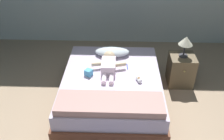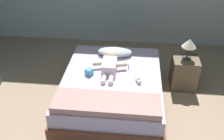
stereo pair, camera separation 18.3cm
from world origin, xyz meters
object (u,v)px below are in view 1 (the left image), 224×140
at_px(bed, 112,89).
at_px(lamp, 186,42).
at_px(pillow, 112,52).
at_px(toothbrush, 127,66).
at_px(baby_bottle, 139,79).
at_px(baby, 109,64).
at_px(nightstand, 181,70).
at_px(toy_block, 89,73).

height_order(bed, lamp, lamp).
bearing_deg(pillow, toothbrush, -54.28).
bearing_deg(baby_bottle, baby, 144.61).
xyz_separation_m(lamp, baby_bottle, (-0.70, -0.60, -0.26)).
distance_m(toothbrush, lamp, 0.93).
bearing_deg(lamp, pillow, 176.49).
height_order(baby, baby_bottle, baby).
xyz_separation_m(pillow, lamp, (1.07, -0.07, 0.23)).
distance_m(baby, lamp, 1.17).
relative_size(baby, lamp, 2.02).
relative_size(bed, nightstand, 3.52).
height_order(pillow, toy_block, pillow).
xyz_separation_m(toothbrush, toy_block, (-0.53, -0.24, 0.04)).
height_order(bed, pillow, pillow).
bearing_deg(toothbrush, toy_block, -155.76).
distance_m(nightstand, toy_block, 1.48).
height_order(lamp, baby_bottle, lamp).
bearing_deg(bed, baby_bottle, -16.43).
bearing_deg(baby_bottle, toy_block, 170.25).
bearing_deg(pillow, baby, -95.63).
bearing_deg(baby_bottle, toothbrush, 112.54).
relative_size(bed, toy_block, 14.18).
bearing_deg(toothbrush, lamp, 16.36).
bearing_deg(baby, lamp, 15.66).
xyz_separation_m(bed, baby_bottle, (0.36, -0.11, 0.26)).
bearing_deg(nightstand, lamp, 90.00).
bearing_deg(pillow, toy_block, -118.70).
height_order(toy_block, baby_bottle, toy_block).
bearing_deg(bed, toy_block, 178.22).
bearing_deg(lamp, bed, -154.91).
xyz_separation_m(toothbrush, nightstand, (0.85, 0.25, -0.21)).
relative_size(baby, toothbrush, 4.51).
relative_size(bed, pillow, 3.33).
relative_size(bed, baby_bottle, 15.41).
bearing_deg(baby, toothbrush, 13.38).
relative_size(toothbrush, baby_bottle, 1.29).
xyz_separation_m(bed, toothbrush, (0.21, 0.25, 0.24)).
relative_size(bed, lamp, 5.34).
xyz_separation_m(bed, pillow, (-0.01, 0.56, 0.29)).
bearing_deg(pillow, bed, -88.71).
bearing_deg(pillow, baby_bottle, -60.83).
height_order(nightstand, lamp, lamp).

